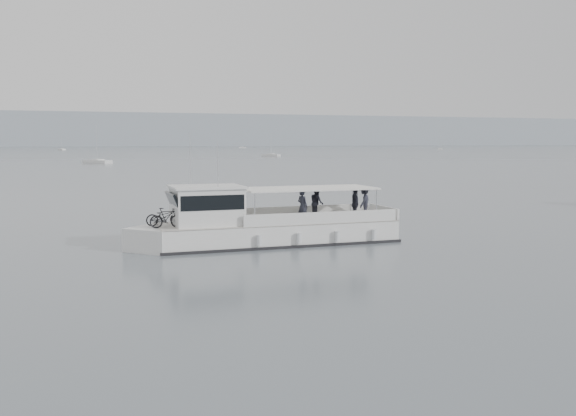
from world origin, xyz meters
name	(u,v)px	position (x,y,z in m)	size (l,w,h in m)	color
ground	(355,241)	(0.00, 0.00, 0.00)	(1400.00, 1400.00, 0.00)	slate
headland	(66,130)	(0.00, 560.00, 14.00)	(1400.00, 90.00, 28.00)	#939EA8
tour_boat	(255,226)	(-4.73, 0.44, 0.85)	(12.35, 3.34, 5.16)	white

